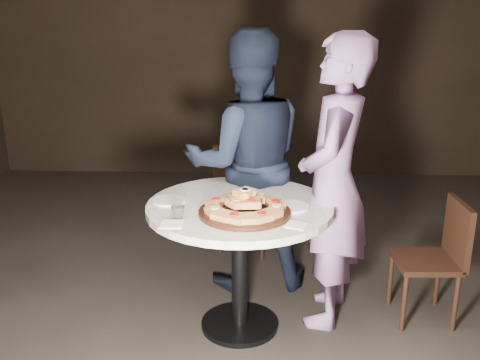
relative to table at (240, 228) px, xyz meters
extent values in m
plane|color=black|center=(-0.01, -0.13, -0.66)|extent=(7.00, 7.00, 0.00)
cylinder|color=black|center=(0.00, 0.00, -0.65)|extent=(0.52, 0.52, 0.03)
cylinder|color=black|center=(0.00, 0.00, -0.26)|extent=(0.11, 0.11, 0.75)
cylinder|color=silver|center=(0.00, 0.00, 0.13)|extent=(1.19, 1.19, 0.04)
cylinder|color=black|center=(0.03, -0.17, 0.16)|extent=(0.62, 0.62, 0.02)
cube|color=#AE7343|center=(0.20, -0.12, 0.19)|extent=(0.12, 0.13, 0.05)
cylinder|color=red|center=(0.20, -0.12, 0.22)|extent=(0.07, 0.07, 0.01)
cube|color=#AE7343|center=(0.17, -0.06, 0.19)|extent=(0.14, 0.13, 0.05)
cube|color=#AE7343|center=(0.12, -0.01, 0.19)|extent=(0.14, 0.13, 0.05)
cylinder|color=beige|center=(0.12, -0.01, 0.22)|extent=(0.07, 0.07, 0.01)
cube|color=#AE7343|center=(0.05, 0.01, 0.19)|extent=(0.12, 0.11, 0.05)
cube|color=#AE7343|center=(-0.03, 0.00, 0.19)|extent=(0.13, 0.11, 0.05)
cylinder|color=red|center=(-0.03, 0.00, 0.22)|extent=(0.06, 0.06, 0.01)
cube|color=#AE7343|center=(-0.09, -0.04, 0.19)|extent=(0.13, 0.14, 0.05)
cube|color=#AE7343|center=(-0.13, -0.10, 0.19)|extent=(0.13, 0.14, 0.05)
cylinder|color=red|center=(-0.13, -0.10, 0.22)|extent=(0.07, 0.07, 0.01)
cube|color=#AE7343|center=(-0.14, -0.17, 0.19)|extent=(0.10, 0.12, 0.05)
cube|color=#AE7343|center=(-0.12, -0.24, 0.19)|extent=(0.13, 0.14, 0.05)
cylinder|color=beige|center=(-0.12, -0.24, 0.22)|extent=(0.07, 0.07, 0.01)
cube|color=#AE7343|center=(-0.08, -0.30, 0.19)|extent=(0.14, 0.13, 0.05)
cube|color=#AE7343|center=(-0.01, -0.34, 0.19)|extent=(0.13, 0.12, 0.05)
cylinder|color=red|center=(-0.01, -0.34, 0.22)|extent=(0.07, 0.07, 0.01)
cube|color=#AE7343|center=(0.06, -0.34, 0.19)|extent=(0.12, 0.10, 0.05)
cube|color=#AE7343|center=(0.13, -0.32, 0.19)|extent=(0.14, 0.13, 0.05)
cylinder|color=red|center=(0.13, -0.32, 0.22)|extent=(0.07, 0.07, 0.01)
cube|color=#AE7343|center=(0.18, -0.27, 0.19)|extent=(0.13, 0.14, 0.05)
cube|color=#AE7343|center=(0.21, -0.20, 0.19)|extent=(0.10, 0.12, 0.05)
cylinder|color=beige|center=(0.21, -0.20, 0.22)|extent=(0.06, 0.06, 0.01)
cube|color=#AE7343|center=(0.08, -0.13, 0.23)|extent=(0.12, 0.13, 0.04)
cylinder|color=#2D6B1E|center=(0.08, -0.13, 0.25)|extent=(0.07, 0.07, 0.01)
cube|color=#AE7343|center=(0.00, -0.12, 0.23)|extent=(0.14, 0.13, 0.05)
cylinder|color=beige|center=(0.00, -0.12, 0.25)|extent=(0.07, 0.07, 0.01)
cube|color=#AE7343|center=(-0.01, -0.20, 0.23)|extent=(0.13, 0.13, 0.04)
cylinder|color=orange|center=(-0.01, -0.20, 0.25)|extent=(0.07, 0.07, 0.01)
cube|color=#AE7343|center=(0.07, -0.21, 0.23)|extent=(0.11, 0.09, 0.04)
cylinder|color=red|center=(0.07, -0.21, 0.25)|extent=(0.05, 0.05, 0.01)
cube|color=#AE7343|center=(0.08, -0.13, 0.23)|extent=(0.13, 0.12, 0.05)
cylinder|color=#2D6B1E|center=(0.08, -0.13, 0.25)|extent=(0.07, 0.07, 0.01)
cube|color=#AE7343|center=(0.03, -0.14, 0.26)|extent=(0.14, 0.13, 0.05)
cylinder|color=beige|center=(0.03, -0.14, 0.29)|extent=(0.07, 0.07, 0.01)
cube|color=#AE7343|center=(0.04, -0.14, 0.26)|extent=(0.12, 0.13, 0.05)
cylinder|color=beige|center=(0.04, -0.14, 0.29)|extent=(0.07, 0.07, 0.01)
cylinder|color=white|center=(-0.42, 0.03, 0.16)|extent=(0.25, 0.25, 0.01)
cylinder|color=white|center=(0.29, -0.05, 0.16)|extent=(0.24, 0.24, 0.01)
imported|color=silver|center=(-0.32, -0.24, 0.19)|extent=(0.09, 0.09, 0.07)
cube|color=white|center=(-0.35, -0.33, 0.15)|extent=(0.12, 0.12, 0.01)
cube|color=white|center=(0.31, -0.32, 0.15)|extent=(0.14, 0.14, 0.01)
cube|color=black|center=(0.03, 1.20, -0.21)|extent=(0.54, 0.54, 0.04)
cube|color=black|center=(-0.04, 1.00, 0.02)|extent=(0.41, 0.17, 0.45)
cylinder|color=black|center=(0.26, 1.31, -0.44)|extent=(0.05, 0.05, 0.45)
cylinder|color=black|center=(-0.09, 1.43, -0.44)|extent=(0.05, 0.05, 0.45)
cylinder|color=black|center=(0.14, 0.97, -0.44)|extent=(0.05, 0.05, 0.45)
cylinder|color=black|center=(-0.21, 1.08, -0.44)|extent=(0.05, 0.05, 0.45)
cube|color=black|center=(1.16, 0.16, -0.27)|extent=(0.38, 0.38, 0.03)
cube|color=black|center=(1.34, 0.17, -0.08)|extent=(0.05, 0.37, 0.39)
cylinder|color=black|center=(0.99, 0.31, -0.47)|extent=(0.03, 0.03, 0.39)
cylinder|color=black|center=(1.00, 0.00, -0.47)|extent=(0.03, 0.03, 0.39)
cylinder|color=black|center=(1.31, 0.32, -0.47)|extent=(0.03, 0.03, 0.39)
cylinder|color=black|center=(1.32, 0.01, -0.47)|extent=(0.03, 0.03, 0.39)
imported|color=black|center=(0.03, 0.60, 0.23)|extent=(0.97, 0.81, 1.79)
imported|color=#8066A2|center=(0.56, 0.16, 0.23)|extent=(0.57, 0.74, 1.79)
camera|label=1|loc=(0.12, -2.92, 1.21)|focal=40.00mm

